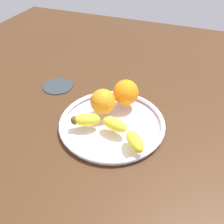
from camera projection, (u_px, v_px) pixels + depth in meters
ground_plane at (112, 131)px, 69.02cm from camera, size 162.46×162.46×4.00cm
fruit_bowl at (112, 123)px, 67.17cm from camera, size 28.51×28.51×1.80cm
banana at (110, 128)px, 61.99cm from camera, size 21.65×9.92×3.41cm
orange_back_right at (126, 93)px, 70.34cm from camera, size 7.30×7.30×7.30cm
orange_front_left at (103, 102)px, 67.41cm from camera, size 6.92×6.92×6.92cm
ambient_coaster at (58, 86)px, 82.35cm from camera, size 9.93×9.93×0.60cm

